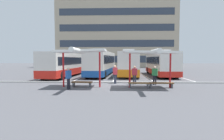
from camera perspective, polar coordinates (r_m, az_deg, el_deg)
ground_plane at (r=16.26m, az=0.19°, el=-4.69°), size 160.00×160.00×0.00m
terminal_building at (r=53.64m, az=1.50°, el=12.32°), size 33.09×11.73×23.67m
coach_bus_0 at (r=24.70m, az=-14.50°, el=1.73°), size 3.41×12.23×3.48m
coach_bus_1 at (r=25.57m, az=-3.34°, el=2.21°), size 3.52×12.36×3.71m
coach_bus_2 at (r=25.08m, az=5.38°, el=2.01°), size 3.20×10.78×3.61m
coach_bus_3 at (r=25.79m, az=15.41°, el=1.94°), size 2.71×10.80×3.55m
lane_stripe_0 at (r=25.73m, az=-18.41°, el=-1.81°), size 0.16×14.00×0.01m
lane_stripe_1 at (r=24.58m, az=-9.13°, el=-1.91°), size 0.16×14.00×0.01m
lane_stripe_2 at (r=24.12m, az=0.79°, el=-1.97°), size 0.16×14.00×0.01m
lane_stripe_3 at (r=24.40m, az=10.78°, el=-1.97°), size 0.16×14.00×0.01m
lane_stripe_4 at (r=25.39m, az=20.26°, el=-1.91°), size 0.16×14.00×0.01m
waiting_shelter_0 at (r=14.57m, az=-10.12°, el=5.77°), size 4.05×4.48×3.14m
bench_0 at (r=15.04m, az=-9.74°, el=-4.12°), size 1.77×0.61×0.45m
waiting_shelter_1 at (r=14.33m, az=12.45°, el=5.37°), size 4.26×4.70×3.03m
bench_1 at (r=14.46m, az=8.70°, el=-4.43°), size 1.71×0.53×0.45m
bench_2 at (r=14.84m, az=15.61°, el=-4.29°), size 1.99×0.43×0.45m
platform_kerb at (r=17.28m, az=0.30°, el=-4.00°), size 44.00×0.24×0.12m
waiting_passenger_0 at (r=16.73m, az=1.02°, el=-0.95°), size 0.45×0.54×1.74m
waiting_passenger_1 at (r=16.43m, az=7.32°, el=-1.18°), size 0.52×0.32×1.70m
waiting_passenger_2 at (r=16.51m, az=13.65°, el=-1.24°), size 0.54×0.40×1.69m
waiting_passenger_3 at (r=13.97m, az=-13.93°, el=-2.12°), size 0.38×0.53×1.69m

